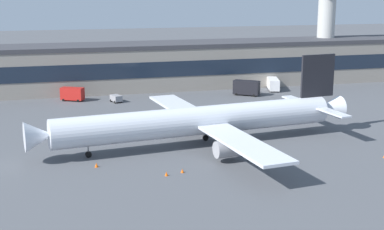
% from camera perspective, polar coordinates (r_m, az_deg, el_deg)
% --- Properties ---
extents(ground_plane, '(600.00, 600.00, 0.00)m').
position_cam_1_polar(ground_plane, '(108.88, 4.61, -2.43)').
color(ground_plane, '#4C4F54').
extents(terminal_building, '(175.22, 16.53, 13.39)m').
position_cam_1_polar(terminal_building, '(162.98, -2.27, 5.25)').
color(terminal_building, gray).
rests_on(terminal_building, ground_plane).
extents(airliner, '(63.82, 55.01, 16.15)m').
position_cam_1_polar(airliner, '(102.88, 1.05, -0.58)').
color(airliner, silver).
rests_on(airliner, ground_plane).
extents(control_tower, '(10.62, 10.62, 33.84)m').
position_cam_1_polar(control_tower, '(183.39, 13.93, 10.25)').
color(control_tower, '#B7B7B2').
rests_on(control_tower, ground_plane).
extents(baggage_tug, '(3.03, 4.05, 1.85)m').
position_cam_1_polar(baggage_tug, '(143.63, -7.96, 1.77)').
color(baggage_tug, gray).
rests_on(baggage_tug, ground_plane).
extents(fuel_truck, '(5.02, 8.85, 3.35)m').
position_cam_1_polar(fuel_truck, '(160.64, 8.50, 3.25)').
color(fuel_truck, white).
rests_on(fuel_truck, ground_plane).
extents(catering_truck, '(7.28, 6.48, 4.15)m').
position_cam_1_polar(catering_truck, '(151.80, 5.68, 2.91)').
color(catering_truck, black).
rests_on(catering_truck, ground_plane).
extents(stair_truck, '(6.41, 4.99, 3.55)m').
position_cam_1_polar(stair_truck, '(147.07, -12.38, 2.21)').
color(stair_truck, red).
rests_on(stair_truck, ground_plane).
extents(traffic_cone_0, '(0.59, 0.59, 0.73)m').
position_cam_1_polar(traffic_cone_0, '(92.66, -9.98, -5.18)').
color(traffic_cone_0, '#F2590C').
rests_on(traffic_cone_0, ground_plane).
extents(traffic_cone_1, '(0.55, 0.55, 0.69)m').
position_cam_1_polar(traffic_cone_1, '(87.29, -2.70, -6.17)').
color(traffic_cone_1, '#F2590C').
rests_on(traffic_cone_1, ground_plane).
extents(traffic_cone_2, '(0.44, 0.44, 0.55)m').
position_cam_1_polar(traffic_cone_2, '(101.96, 19.50, -4.10)').
color(traffic_cone_2, '#F2590C').
rests_on(traffic_cone_2, ground_plane).
extents(traffic_cone_3, '(0.53, 0.53, 0.66)m').
position_cam_1_polar(traffic_cone_3, '(88.65, -1.01, -5.86)').
color(traffic_cone_3, '#F2590C').
rests_on(traffic_cone_3, ground_plane).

